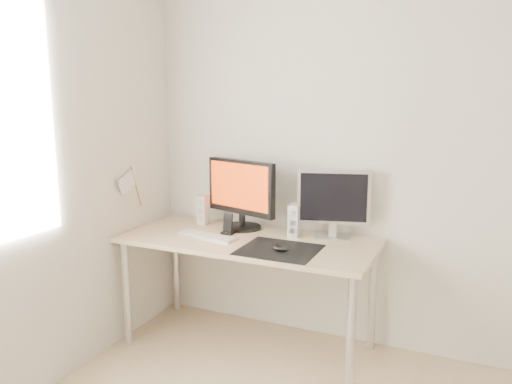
% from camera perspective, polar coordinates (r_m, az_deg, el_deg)
% --- Properties ---
extents(wall_back, '(3.50, 0.00, 3.50)m').
position_cam_1_polar(wall_back, '(3.15, 17.59, 3.82)').
color(wall_back, silver).
rests_on(wall_back, ground).
extents(mousepad, '(0.45, 0.40, 0.00)m').
position_cam_1_polar(mousepad, '(2.93, 2.66, -6.61)').
color(mousepad, black).
rests_on(mousepad, desk).
extents(mouse, '(0.10, 0.06, 0.04)m').
position_cam_1_polar(mouse, '(2.89, 2.81, -6.45)').
color(mouse, black).
rests_on(mouse, mousepad).
extents(desk, '(1.60, 0.70, 0.73)m').
position_cam_1_polar(desk, '(3.18, -0.91, -6.67)').
color(desk, '#D1B587').
rests_on(desk, ground).
extents(main_monitor, '(0.54, 0.32, 0.47)m').
position_cam_1_polar(main_monitor, '(3.32, -1.72, 0.04)').
color(main_monitor, black).
rests_on(main_monitor, desk).
extents(second_monitor, '(0.44, 0.21, 0.43)m').
position_cam_1_polar(second_monitor, '(3.14, 8.83, -1.00)').
color(second_monitor, silver).
rests_on(second_monitor, desk).
extents(speaker_left, '(0.07, 0.08, 0.21)m').
position_cam_1_polar(speaker_left, '(3.49, -6.08, -2.03)').
color(speaker_left, white).
rests_on(speaker_left, desk).
extents(speaker_right, '(0.07, 0.08, 0.21)m').
position_cam_1_polar(speaker_right, '(3.17, 4.41, -3.32)').
color(speaker_right, silver).
rests_on(speaker_right, desk).
extents(keyboard, '(0.43, 0.18, 0.02)m').
position_cam_1_polar(keyboard, '(3.19, -5.66, -5.04)').
color(keyboard, silver).
rests_on(keyboard, desk).
extents(phone_dock, '(0.08, 0.07, 0.14)m').
position_cam_1_polar(phone_dock, '(3.25, -3.22, -4.09)').
color(phone_dock, black).
rests_on(phone_dock, desk).
extents(pennant, '(0.01, 0.23, 0.29)m').
position_cam_1_polar(pennant, '(3.37, -14.22, 0.96)').
color(pennant, '#A57F54').
rests_on(pennant, wall_left).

